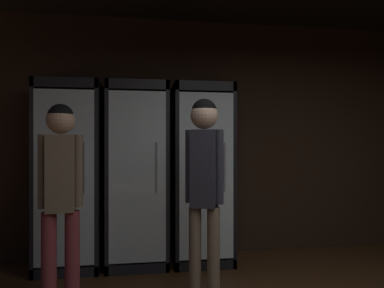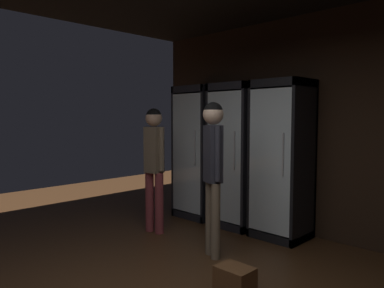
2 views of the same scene
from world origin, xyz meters
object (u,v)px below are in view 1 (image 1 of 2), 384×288
Objects in this scene: cooler_center at (201,175)px; shopper_far at (61,186)px; cooler_far_left at (71,177)px; shopper_near at (204,175)px; cooler_left at (138,176)px.

cooler_center reaches higher than shopper_far.
cooler_far_left is at bearing 179.99° from cooler_center.
cooler_center is 1.18× the size of shopper_near.
cooler_far_left is 1.69m from shopper_near.
cooler_far_left and cooler_center have the same top height.
cooler_left is (0.71, 0.00, 0.01)m from cooler_far_left.
shopper_far is at bearing 174.86° from shopper_near.
cooler_far_left reaches higher than shopper_far.
cooler_left is 1.19m from shopper_far.
cooler_far_left and cooler_left have the same top height.
cooler_far_left is 1.04m from shopper_far.
cooler_far_left is at bearing -179.98° from cooler_left.
shopper_near is 1.03× the size of shopper_far.
shopper_near is at bearing -64.85° from cooler_left.
cooler_far_left is at bearing 137.55° from shopper_near.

